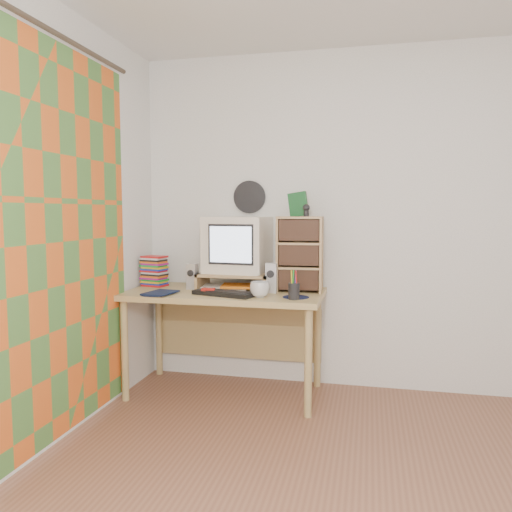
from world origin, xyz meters
The scene contains 19 objects.
back_wall centered at (0.00, 1.75, 1.25)m, with size 3.50×3.50×0.00m, color white.
curtain centered at (-1.71, 0.48, 1.15)m, with size 2.20×2.20×0.00m, color orange.
wall_disc centered at (-0.93, 1.73, 1.43)m, with size 0.25×0.25×0.02m, color black.
desk centered at (-1.03, 1.44, 0.62)m, with size 1.40×0.70×0.75m.
monitor_riser centered at (-0.98, 1.48, 0.84)m, with size 0.52×0.30×0.12m.
crt_monitor centered at (-0.98, 1.53, 1.08)m, with size 0.43×0.43×0.41m, color white.
speaker_left centered at (-1.29, 1.42, 0.84)m, with size 0.07×0.07×0.19m, color silver.
speaker_right centered at (-0.69, 1.40, 0.85)m, with size 0.08×0.08×0.21m, color silver.
keyboard centered at (-0.98, 1.21, 0.76)m, with size 0.43×0.14×0.03m, color black.
dvd_stack centered at (-1.62, 1.50, 0.87)m, with size 0.17×0.12×0.25m, color brown, non-canonical shape.
cd_rack centered at (-0.51, 1.49, 1.02)m, with size 0.32×0.17×0.53m, color tan.
mug centered at (-0.73, 1.19, 0.80)m, with size 0.13×0.13×0.10m, color silver.
diary centered at (-1.51, 1.16, 0.77)m, with size 0.21×0.16×0.04m, color #0E1936.
mousepad centered at (-0.49, 1.24, 0.75)m, with size 0.18×0.18×0.00m, color #0F1434.
pen_cup centered at (-0.50, 1.17, 0.82)m, with size 0.07×0.07×0.15m, color black, non-canonical shape.
papers centered at (-1.00, 1.45, 0.77)m, with size 0.33×0.24×0.04m, color white, non-canonical shape.
red_box centered at (-1.10, 1.21, 0.77)m, with size 0.09×0.06×0.04m, color red.
game_box centered at (-0.52, 1.51, 1.37)m, with size 0.13×0.03×0.17m, color #185527.
webcam centered at (-0.46, 1.46, 1.33)m, with size 0.05×0.05×0.09m, color black, non-canonical shape.
Camera 1 is at (-0.02, -2.01, 1.32)m, focal length 35.00 mm.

